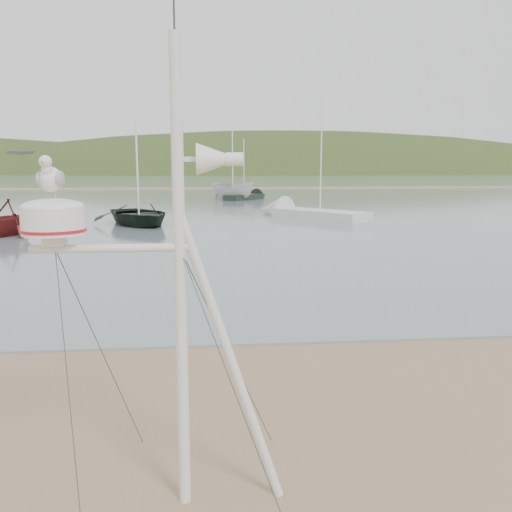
{
  "coord_description": "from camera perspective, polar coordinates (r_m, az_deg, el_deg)",
  "views": [
    {
      "loc": [
        1.61,
        -5.32,
        3.22
      ],
      "look_at": [
        2.22,
        1.0,
        2.15
      ],
      "focal_mm": 38.0,
      "sensor_mm": 36.0,
      "label": 1
    }
  ],
  "objects": [
    {
      "name": "ground",
      "position": [
        6.42,
        -20.67,
        -21.19
      ],
      "size": [
        560.0,
        560.0,
        0.0
      ],
      "primitive_type": "plane",
      "color": "#84684C",
      "rests_on": "ground"
    },
    {
      "name": "water",
      "position": [
        137.37,
        -6.25,
        8.14
      ],
      "size": [
        560.0,
        256.0,
        0.04
      ],
      "primitive_type": "cube",
      "color": "slate",
      "rests_on": "ground"
    },
    {
      "name": "sandbar",
      "position": [
        75.4,
        -6.79,
        7.07
      ],
      "size": [
        560.0,
        7.0,
        0.07
      ],
      "primitive_type": "cube",
      "color": "#84684C",
      "rests_on": "water"
    },
    {
      "name": "hill_ridge",
      "position": [
        242.0,
        -1.49,
        4.09
      ],
      "size": [
        620.0,
        180.0,
        80.0
      ],
      "color": "#273917",
      "rests_on": "ground"
    },
    {
      "name": "far_cottages",
      "position": [
        201.33,
        -5.2,
        9.71
      ],
      "size": [
        294.4,
        6.3,
        8.0
      ],
      "color": "silver",
      "rests_on": "ground"
    },
    {
      "name": "mast_rig",
      "position": [
        5.18,
        -8.48,
        -12.66
      ],
      "size": [
        2.33,
        2.49,
        5.27
      ],
      "color": "silver",
      "rests_on": "ground"
    },
    {
      "name": "boat_dark",
      "position": [
        29.7,
        -12.37,
        8.44
      ],
      "size": [
        3.99,
        2.75,
        5.45
      ],
      "primitive_type": "imported",
      "rotation": [
        0.0,
        0.0,
        0.46
      ],
      "color": "black",
      "rests_on": "water"
    },
    {
      "name": "boat_red",
      "position": [
        27.02,
        -24.99,
        5.3
      ],
      "size": [
        3.23,
        2.75,
        3.21
      ],
      "primitive_type": "imported",
      "rotation": [
        0.0,
        0.0,
        -0.46
      ],
      "color": "maroon",
      "rests_on": "water"
    },
    {
      "name": "boat_white",
      "position": [
        50.33,
        -2.47,
        8.51
      ],
      "size": [
        2.46,
        2.45,
        4.59
      ],
      "primitive_type": "imported",
      "rotation": [
        0.0,
        0.0,
        0.92
      ],
      "color": "silver",
      "rests_on": "water"
    },
    {
      "name": "sailboat_dark_mid",
      "position": [
        52.07,
        -0.34,
        6.32
      ],
      "size": [
        4.95,
        5.62,
        6.04
      ],
      "color": "black",
      "rests_on": "ground"
    },
    {
      "name": "sailboat_white_near",
      "position": [
        34.56,
        3.77,
        4.67
      ],
      "size": [
        6.68,
        7.63,
        8.09
      ],
      "color": "silver",
      "rests_on": "ground"
    }
  ]
}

